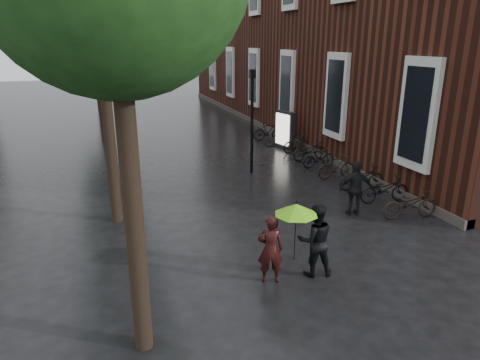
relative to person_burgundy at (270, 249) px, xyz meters
name	(u,v)px	position (x,y,z in m)	size (l,w,h in m)	color
ground	(365,333)	(1.00, -2.29, -0.82)	(120.00, 120.00, 0.00)	black
brick_building	(335,28)	(11.47, 17.17, 5.18)	(10.20, 33.20, 12.00)	#38160F
street_trees	(95,15)	(-2.99, 13.62, 5.52)	(4.33, 34.03, 8.91)	black
person_burgundy	(270,249)	(0.00, 0.00, 0.00)	(0.60, 0.39, 1.63)	black
person_black	(315,240)	(1.11, -0.03, 0.06)	(0.86, 0.67, 1.76)	black
lime_umbrella	(296,209)	(0.55, -0.09, 0.93)	(0.99, 0.99, 1.46)	black
pedestrian_walking	(356,189)	(4.05, 2.80, 0.05)	(1.02, 0.42, 1.74)	black
parked_bicycles	(326,160)	(5.59, 7.34, -0.35)	(2.07, 12.23, 1.03)	black
ad_lightbox	(285,130)	(5.56, 11.43, 0.14)	(0.29, 1.27, 1.91)	black
lamp_post	(252,112)	(2.53, 8.05, 1.73)	(0.22, 0.22, 4.20)	black
cycle_sign	(125,106)	(-1.81, 16.30, 1.03)	(0.15, 0.51, 2.80)	#262628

